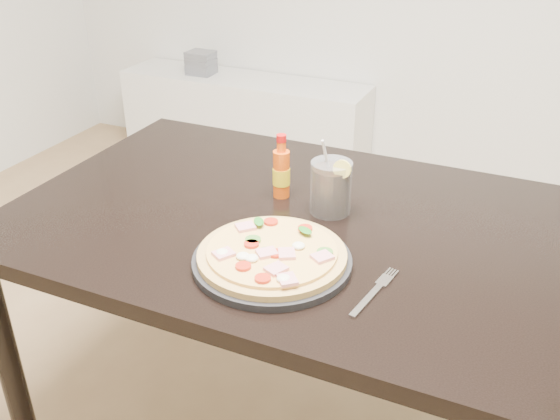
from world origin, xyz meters
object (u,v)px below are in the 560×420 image
at_px(cola_cup, 331,188).
at_px(media_console, 244,122).
at_px(pizza, 272,254).
at_px(hot_sauce_bottle, 281,172).
at_px(fork, 376,290).
at_px(dining_table, 300,247).
at_px(plate, 272,261).

bearing_deg(cola_cup, media_console, 123.60).
bearing_deg(pizza, cola_cup, 84.01).
height_order(hot_sauce_bottle, fork, hot_sauce_bottle).
distance_m(pizza, hot_sauce_bottle, 0.32).
distance_m(dining_table, hot_sauce_bottle, 0.20).
distance_m(dining_table, plate, 0.23).
bearing_deg(hot_sauce_bottle, dining_table, -44.15).
xyz_separation_m(plate, pizza, (0.00, -0.00, 0.02)).
relative_size(hot_sauce_bottle, media_console, 0.12).
height_order(dining_table, cola_cup, cola_cup).
relative_size(dining_table, pizza, 4.46).
bearing_deg(plate, hot_sauce_bottle, 110.78).
bearing_deg(fork, hot_sauce_bottle, 147.58).
xyz_separation_m(cola_cup, media_console, (-1.12, 1.68, -0.56)).
height_order(plate, pizza, pizza).
xyz_separation_m(hot_sauce_bottle, fork, (0.34, -0.30, -0.06)).
distance_m(cola_cup, media_console, 2.10).
relative_size(plate, fork, 1.79).
distance_m(plate, media_console, 2.30).
xyz_separation_m(plate, media_console, (-1.09, 1.96, -0.51)).
bearing_deg(dining_table, cola_cup, 49.31).
bearing_deg(fork, plate, -171.98).
xyz_separation_m(dining_table, media_console, (-1.07, 1.75, -0.42)).
height_order(dining_table, pizza, pizza).
height_order(cola_cup, fork, cola_cup).
xyz_separation_m(pizza, cola_cup, (0.03, 0.27, 0.03)).
xyz_separation_m(dining_table, pizza, (0.02, -0.21, 0.11)).
xyz_separation_m(plate, cola_cup, (0.03, 0.27, 0.05)).
bearing_deg(cola_cup, plate, -96.07).
height_order(plate, cola_cup, cola_cup).
xyz_separation_m(dining_table, hot_sauce_bottle, (-0.09, 0.09, 0.15)).
height_order(cola_cup, media_console, cola_cup).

